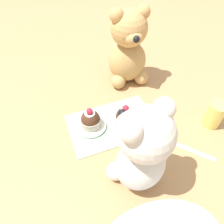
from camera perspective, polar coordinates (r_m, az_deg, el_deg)
The scene contains 9 objects.
ground_plane at distance 0.67m, azimuth 0.00°, elevation -3.17°, with size 4.00×4.00×0.00m, color tan.
knitted_placemat at distance 0.67m, azimuth 0.00°, elevation -3.01°, with size 0.26×0.17×0.01m, color #8EBC99.
teddy_bear_cream at distance 0.48m, azimuth 7.50°, elevation -9.85°, with size 0.15×0.15×0.25m.
teddy_bear_tan at distance 0.76m, azimuth 4.26°, elevation 16.09°, with size 0.14×0.14×0.26m.
cupcake_near_cream_bear at distance 0.65m, azimuth 3.42°, elevation -1.35°, with size 0.06×0.06×0.07m.
saucer_plate at distance 0.66m, azimuth -5.48°, elevation -3.48°, with size 0.09×0.09×0.01m, color white.
cupcake_near_tan_bear at distance 0.64m, azimuth -5.64°, elevation -2.07°, with size 0.06×0.06×0.07m.
juice_glass at distance 0.71m, azimuth 25.22°, elevation -0.65°, with size 0.05×0.05×0.08m, color #EADB66.
teaspoon at distance 0.66m, azimuth 20.27°, elevation -9.39°, with size 0.13×0.01×0.01m, color silver.
Camera 1 is at (0.15, 0.39, 0.53)m, focal length 35.00 mm.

